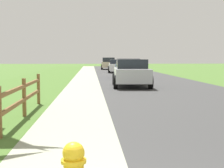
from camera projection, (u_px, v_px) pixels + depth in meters
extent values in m
plane|color=#486E2B|center=(98.00, 77.00, 26.97)|extent=(120.00, 120.00, 0.00)
cube|color=#3A3A3A|center=(136.00, 76.00, 29.19)|extent=(7.00, 66.00, 0.01)
cube|color=#A2A68E|center=(64.00, 76.00, 28.76)|extent=(6.00, 66.00, 0.01)
cube|color=#486E2B|center=(47.00, 76.00, 28.66)|extent=(5.00, 66.00, 0.00)
cylinder|color=yellow|center=(74.00, 161.00, 3.17)|extent=(0.25, 0.25, 0.03)
sphere|color=yellow|center=(74.00, 153.00, 3.17)|extent=(0.22, 0.22, 0.22)
cube|color=gold|center=(74.00, 146.00, 3.16)|extent=(0.04, 0.04, 0.04)
cylinder|color=brown|center=(24.00, 98.00, 9.05)|extent=(0.11, 0.11, 1.09)
cylinder|color=brown|center=(39.00, 89.00, 11.53)|extent=(0.11, 0.11, 1.09)
cube|color=#B7BABF|center=(131.00, 75.00, 18.48)|extent=(2.08, 4.32, 0.75)
cube|color=#1E232B|center=(131.00, 64.00, 18.40)|extent=(1.76, 2.39, 0.51)
cylinder|color=black|center=(151.00, 82.00, 17.21)|extent=(0.25, 0.73, 0.72)
cylinder|color=black|center=(116.00, 82.00, 17.18)|extent=(0.25, 0.73, 0.72)
cylinder|color=black|center=(145.00, 79.00, 19.83)|extent=(0.25, 0.73, 0.72)
cylinder|color=black|center=(114.00, 79.00, 19.79)|extent=(0.25, 0.73, 0.72)
cube|color=navy|center=(128.00, 70.00, 26.19)|extent=(2.08, 5.01, 0.77)
cube|color=#1E232B|center=(128.00, 62.00, 26.27)|extent=(1.77, 2.75, 0.51)
cylinder|color=black|center=(142.00, 75.00, 24.72)|extent=(0.24, 0.72, 0.71)
cylinder|color=black|center=(117.00, 75.00, 24.66)|extent=(0.24, 0.72, 0.71)
cylinder|color=black|center=(138.00, 73.00, 27.77)|extent=(0.24, 0.72, 0.71)
cylinder|color=black|center=(116.00, 73.00, 27.71)|extent=(0.24, 0.72, 0.71)
cube|color=white|center=(117.00, 67.00, 36.21)|extent=(2.07, 5.07, 0.67)
cube|color=#1E232B|center=(117.00, 62.00, 36.00)|extent=(1.72, 2.23, 0.49)
cylinder|color=black|center=(126.00, 70.00, 34.71)|extent=(0.25, 0.71, 0.70)
cylinder|color=black|center=(109.00, 70.00, 34.67)|extent=(0.25, 0.71, 0.70)
cylinder|color=black|center=(124.00, 69.00, 37.79)|extent=(0.25, 0.71, 0.70)
cylinder|color=black|center=(109.00, 69.00, 37.75)|extent=(0.25, 0.71, 0.70)
cube|color=#C6B793|center=(109.00, 65.00, 45.66)|extent=(2.11, 4.37, 0.76)
cube|color=#1E232B|center=(109.00, 60.00, 45.40)|extent=(1.77, 2.29, 0.61)
cylinder|color=black|center=(115.00, 67.00, 44.38)|extent=(0.26, 0.72, 0.71)
cylinder|color=black|center=(102.00, 67.00, 44.36)|extent=(0.26, 0.72, 0.71)
cylinder|color=black|center=(115.00, 67.00, 47.02)|extent=(0.26, 0.72, 0.71)
cylinder|color=black|center=(102.00, 67.00, 47.00)|extent=(0.26, 0.72, 0.71)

